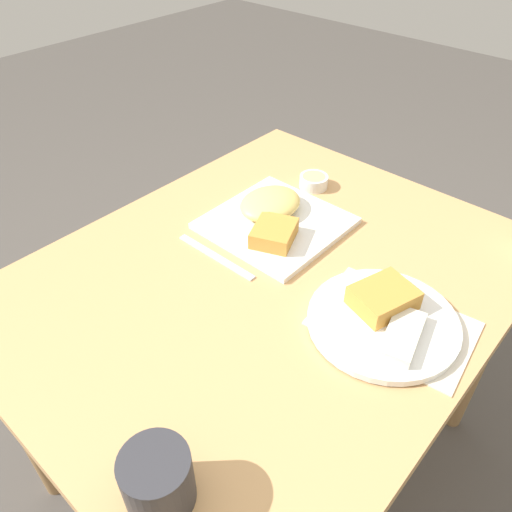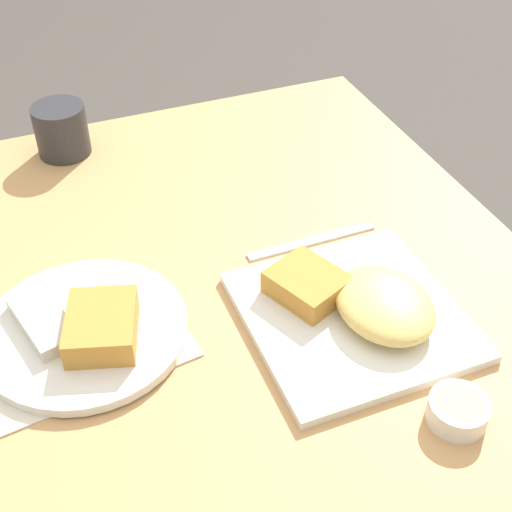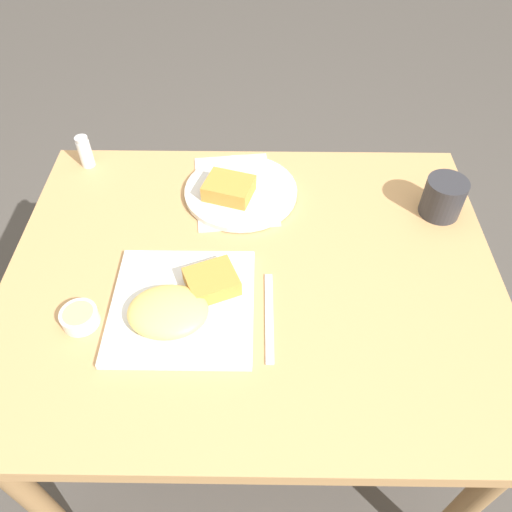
{
  "view_description": "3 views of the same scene",
  "coord_description": "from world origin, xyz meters",
  "px_view_note": "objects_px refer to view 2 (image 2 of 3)",
  "views": [
    {
      "loc": [
        0.59,
        0.5,
        1.4
      ],
      "look_at": [
        0.02,
        -0.02,
        0.76
      ],
      "focal_mm": 35.0,
      "sensor_mm": 36.0,
      "label": 1
    },
    {
      "loc": [
        -0.74,
        0.28,
        1.41
      ],
      "look_at": [
        0.01,
        -0.01,
        0.74
      ],
      "focal_mm": 50.0,
      "sensor_mm": 36.0,
      "label": 2
    },
    {
      "loc": [
        0.02,
        -0.69,
        1.53
      ],
      "look_at": [
        0.01,
        0.03,
        0.73
      ],
      "focal_mm": 35.0,
      "sensor_mm": 36.0,
      "label": 3
    }
  ],
  "objects_px": {
    "butter_knife": "(312,241)",
    "coffee_mug": "(61,130)",
    "plate_oval_far": "(85,329)",
    "sauce_ramekin": "(458,410)",
    "plate_square_near": "(358,307)"
  },
  "relations": [
    {
      "from": "plate_oval_far",
      "to": "coffee_mug",
      "type": "relative_size",
      "value": 2.92
    },
    {
      "from": "plate_square_near",
      "to": "plate_oval_far",
      "type": "bearing_deg",
      "value": 74.0
    },
    {
      "from": "sauce_ramekin",
      "to": "butter_knife",
      "type": "distance_m",
      "value": 0.37
    },
    {
      "from": "coffee_mug",
      "to": "plate_oval_far",
      "type": "bearing_deg",
      "value": 173.14
    },
    {
      "from": "butter_knife",
      "to": "coffee_mug",
      "type": "bearing_deg",
      "value": -53.13
    },
    {
      "from": "plate_oval_far",
      "to": "butter_knife",
      "type": "height_order",
      "value": "plate_oval_far"
    },
    {
      "from": "coffee_mug",
      "to": "butter_knife",
      "type": "bearing_deg",
      "value": -142.66
    },
    {
      "from": "plate_oval_far",
      "to": "coffee_mug",
      "type": "height_order",
      "value": "coffee_mug"
    },
    {
      "from": "coffee_mug",
      "to": "plate_square_near",
      "type": "bearing_deg",
      "value": -152.95
    },
    {
      "from": "plate_square_near",
      "to": "plate_oval_far",
      "type": "height_order",
      "value": "plate_square_near"
    },
    {
      "from": "plate_square_near",
      "to": "sauce_ramekin",
      "type": "distance_m",
      "value": 0.2
    },
    {
      "from": "plate_oval_far",
      "to": "sauce_ramekin",
      "type": "xyz_separation_m",
      "value": [
        -0.3,
        -0.39,
        -0.0
      ]
    },
    {
      "from": "butter_knife",
      "to": "plate_oval_far",
      "type": "bearing_deg",
      "value": 10.77
    },
    {
      "from": "plate_oval_far",
      "to": "butter_knife",
      "type": "bearing_deg",
      "value": -78.76
    },
    {
      "from": "butter_knife",
      "to": "sauce_ramekin",
      "type": "bearing_deg",
      "value": 92.11
    }
  ]
}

